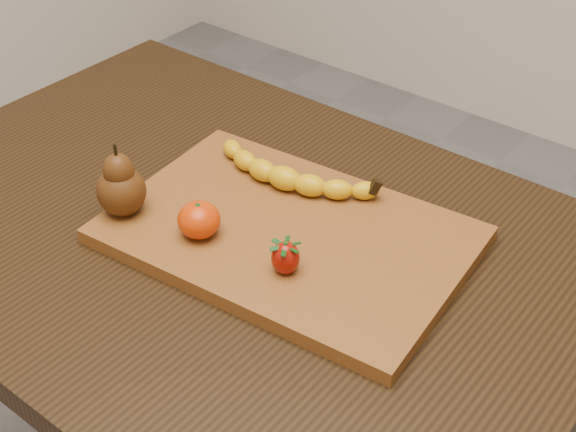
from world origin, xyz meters
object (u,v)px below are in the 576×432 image
Objects in this scene: table at (225,279)px; mandarin at (199,220)px; cutting_board at (288,235)px; pear at (120,179)px.

mandarin is at bearing -76.39° from table.
cutting_board is 4.49× the size of pear.
cutting_board is (0.09, 0.03, 0.11)m from table.
table is at bearing 37.41° from pear.
pear is (-0.19, -0.10, 0.06)m from cutting_board.
pear reaches higher than mandarin.
mandarin is (0.11, 0.03, -0.03)m from pear.
pear is (-0.10, -0.08, 0.17)m from table.
pear is at bearing -167.49° from mandarin.
pear is 1.84× the size of mandarin.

